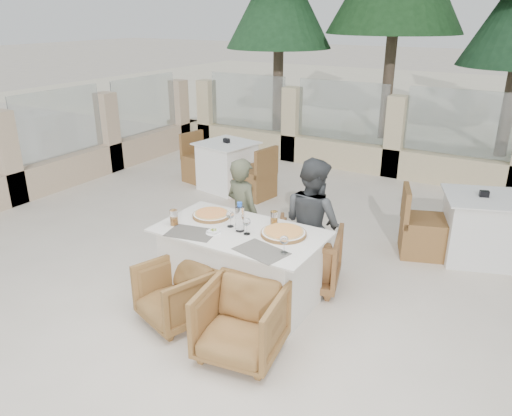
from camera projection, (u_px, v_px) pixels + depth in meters
The scene contains 25 objects.
ground at pixel (250, 300), 5.03m from camera, with size 80.00×80.00×0.00m, color beige.
sand_patch at pixel (475, 101), 16.21m from camera, with size 30.00×16.00×0.01m, color #F4E9C8.
perimeter_wall_far at pixel (395, 131), 8.57m from camera, with size 10.00×0.34×1.60m, color beige, non-canonical shape.
perimeter_wall_left at pixel (62, 138), 8.08m from camera, with size 0.34×7.00×1.60m, color #CCB090, non-canonical shape.
pine_far_left at pixel (279, 10), 11.28m from camera, with size 2.42×2.42×5.50m, color #204C27.
dining_table at pixel (240, 267), 4.88m from camera, with size 1.60×0.90×0.77m, color silver, non-canonical shape.
placemat_near_left at pixel (191, 233), 4.69m from camera, with size 0.45×0.30×0.00m, color #56524A.
placemat_near_right at pixel (261, 251), 4.33m from camera, with size 0.45×0.30×0.00m, color #615C53.
pizza_left at pixel (211, 214), 5.05m from camera, with size 0.38×0.38×0.05m, color orange.
pizza_right at pixel (284, 232), 4.63m from camera, with size 0.43×0.43×0.06m, color orange.
water_bottle at pixel (240, 217), 4.68m from camera, with size 0.08×0.08×0.29m, color silver.
wine_glass_centre at pixel (230, 218), 4.79m from camera, with size 0.08×0.08×0.18m, color silver, non-canonical shape.
wine_glass_near at pixel (247, 225), 4.63m from camera, with size 0.08×0.08×0.18m, color white, non-canonical shape.
wine_glass_corner at pixel (284, 244), 4.26m from camera, with size 0.08×0.08×0.18m, color silver, non-canonical shape.
beer_glass_left at pixel (174, 217), 4.84m from camera, with size 0.08×0.08×0.15m, color #C26E1B.
beer_glass_right at pixel (274, 218), 4.84m from camera, with size 0.07×0.07×0.14m, color orange.
olive_dish at pixel (214, 231), 4.67m from camera, with size 0.11×0.11×0.04m, color white, non-canonical shape.
armchair_far_left at pixel (257, 241), 5.68m from camera, with size 0.58×0.60×0.55m, color brown.
armchair_far_right at pixel (307, 257), 5.22m from camera, with size 0.67×0.69×0.63m, color brown.
armchair_near_left at pixel (176, 294), 4.61m from camera, with size 0.60×0.62×0.56m, color olive.
armchair_near_right at pixel (241, 322), 4.13m from camera, with size 0.66×0.68×0.62m, color olive.
diner_left at pixel (243, 215), 5.44m from camera, with size 0.47×0.31×1.28m, color #4D513A.
diner_right at pixel (312, 223), 5.10m from camera, with size 0.67×0.52×1.38m, color #3B3E40.
bg_table_a at pixel (227, 166), 8.06m from camera, with size 1.64×0.82×0.77m, color white, non-canonical shape.
bg_table_b at pixel (478, 228), 5.75m from camera, with size 1.64×0.82×0.77m, color silver, non-canonical shape.
Camera 1 is at (2.28, -3.69, 2.71)m, focal length 35.00 mm.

